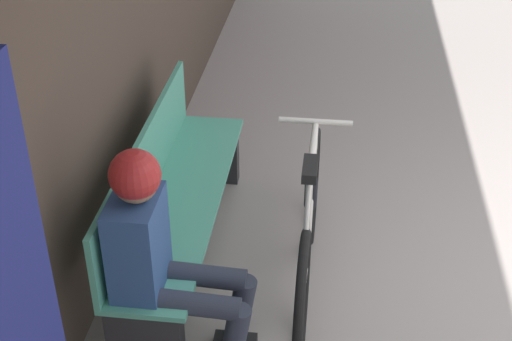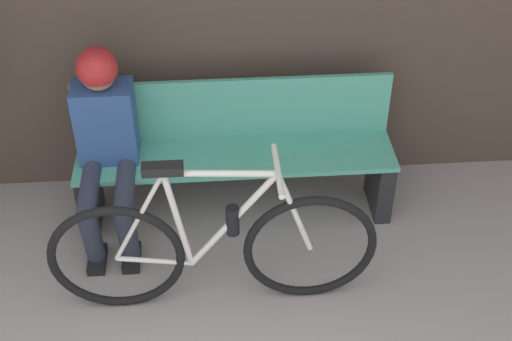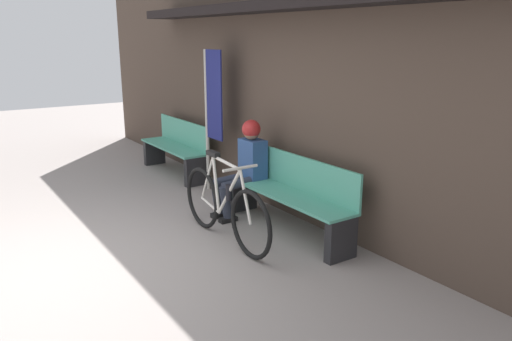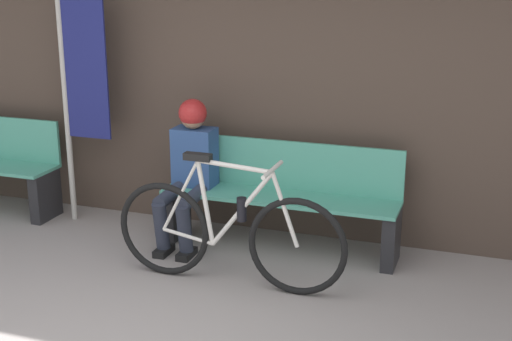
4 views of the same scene
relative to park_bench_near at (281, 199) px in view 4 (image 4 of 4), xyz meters
The scene contains 5 objects.
storefront_wall 1.36m from the park_bench_near, 136.25° to the left, with size 12.00×0.56×3.20m.
park_bench_near is the anchor object (origin of this frame).
bicycle 0.79m from the park_bench_near, 101.16° to the right, with size 1.74×0.40×0.96m.
person_seated 0.80m from the park_bench_near, behind, with size 0.34×0.65×1.19m.
banner_pole 2.00m from the park_bench_near, behind, with size 0.45×0.05×2.00m.
Camera 4 is at (1.99, -2.72, 2.27)m, focal length 50.00 mm.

